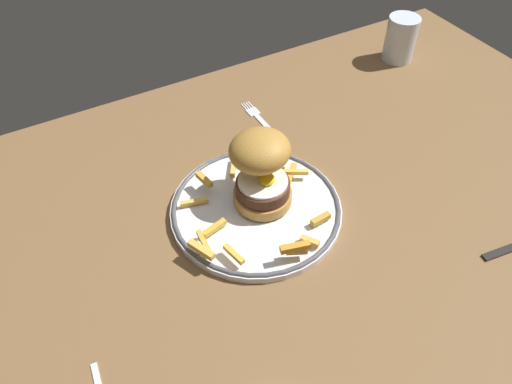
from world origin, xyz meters
The scene contains 6 objects.
ground_plane centered at (0.00, 0.00, -2.00)cm, with size 146.41×86.23×4.00cm, color brown.
dinner_plate centered at (1.06, 3.40, 0.84)cm, with size 27.12×27.12×1.60cm.
burger centered at (2.89, 5.11, 7.52)cm, with size 13.31×13.41×11.70cm.
fries_pile centered at (-0.03, 1.30, 2.67)cm, with size 23.68×23.77×2.95cm.
water_glass centered at (50.69, 27.95, 4.27)cm, with size 6.70×6.70×9.70cm.
fork centered at (13.29, 23.06, 0.18)cm, with size 2.23×14.42×0.36cm.
Camera 1 is at (-24.13, -41.72, 58.89)cm, focal length 34.45 mm.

